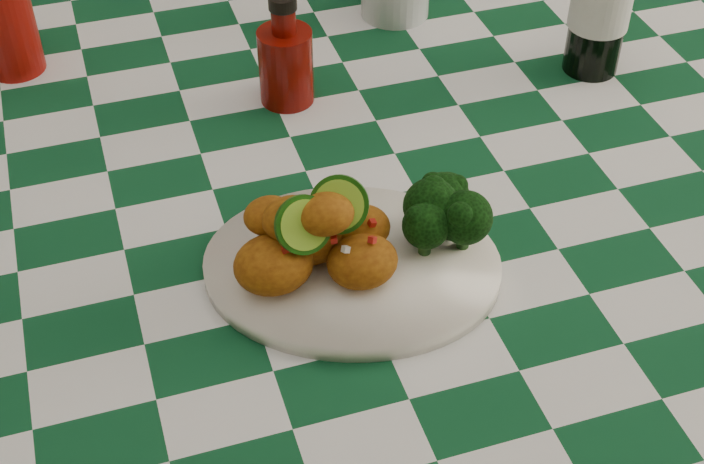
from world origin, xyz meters
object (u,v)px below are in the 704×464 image
object	(u,v)px
dining_table	(315,398)
fried_chicken_pile	(324,232)
wooden_chair_right	(405,57)
red_tumbler	(7,26)
plate	(352,268)
ketchup_bottle	(285,50)

from	to	relation	value
dining_table	fried_chicken_pile	distance (m)	0.49
wooden_chair_right	fried_chicken_pile	bearing A→B (deg)	-110.58
dining_table	red_tumbler	size ratio (longest dim) A/B	13.77
plate	wooden_chair_right	bearing A→B (deg)	66.09
ketchup_bottle	wooden_chair_right	size ratio (longest dim) A/B	0.15
red_tumbler	ketchup_bottle	size ratio (longest dim) A/B	0.89
dining_table	red_tumbler	bearing A→B (deg)	133.09
dining_table	red_tumbler	distance (m)	0.62
plate	red_tumbler	world-z (taller)	red_tumbler
fried_chicken_pile	wooden_chair_right	bearing A→B (deg)	64.60
red_tumbler	wooden_chair_right	bearing A→B (deg)	30.03
dining_table	wooden_chair_right	bearing A→B (deg)	61.18
plate	red_tumbler	size ratio (longest dim) A/B	2.36
fried_chicken_pile	ketchup_bottle	size ratio (longest dim) A/B	1.03
dining_table	wooden_chair_right	world-z (taller)	wooden_chair_right
dining_table	plate	xyz separation A→B (m)	(-0.00, -0.17, 0.40)
red_tumbler	ketchup_bottle	bearing A→B (deg)	-28.72
fried_chicken_pile	ketchup_bottle	xyz separation A→B (m)	(0.04, 0.31, 0.01)
fried_chicken_pile	ketchup_bottle	world-z (taller)	ketchup_bottle
ketchup_bottle	wooden_chair_right	bearing A→B (deg)	56.61
red_tumbler	ketchup_bottle	xyz separation A→B (m)	(0.30, -0.16, 0.01)
wooden_chair_right	dining_table	bearing A→B (deg)	-114.00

